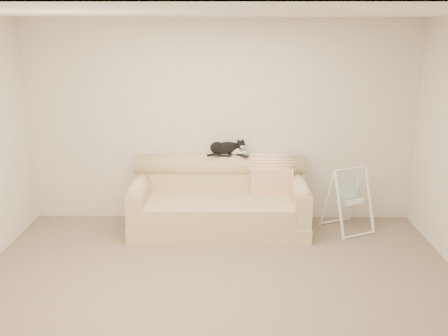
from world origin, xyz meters
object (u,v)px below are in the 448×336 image
sofa (219,202)px  remote_a (224,155)px  tuxedo_cat (227,148)px  remote_b (243,155)px  baby_swing (348,199)px

sofa → remote_a: 0.60m
sofa → tuxedo_cat: bearing=69.7°
remote_a → remote_b: bearing=-2.1°
remote_a → sofa: bearing=-105.2°
remote_a → tuxedo_cat: bearing=37.8°
sofa → tuxedo_cat: (0.09, 0.24, 0.65)m
sofa → remote_a: bearing=74.8°
remote_a → baby_swing: 1.65m
remote_b → sofa: bearing=-145.3°
baby_swing → remote_b: bearing=170.2°
sofa → remote_b: bearing=34.7°
remote_b → tuxedo_cat: (-0.21, 0.03, 0.09)m
remote_b → baby_swing: remote_b is taller
tuxedo_cat → baby_swing: bearing=-9.7°
sofa → remote_a: (0.06, 0.22, 0.56)m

